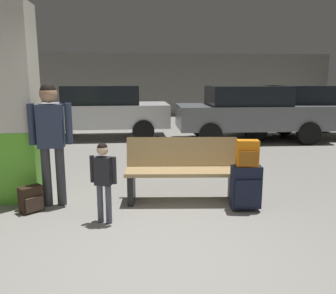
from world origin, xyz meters
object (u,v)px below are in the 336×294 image
(parked_car_near, at_px, (250,112))
(backpack_dark_floor, at_px, (31,199))
(bench, at_px, (182,170))
(parked_car_side, at_px, (295,110))
(adult, at_px, (51,132))
(backpack_bright, at_px, (247,153))
(structural_pillar, at_px, (16,106))
(child, at_px, (103,174))
(parked_car_far, at_px, (99,110))
(suitcase, at_px, (246,187))

(parked_car_near, bearing_deg, backpack_dark_floor, -133.06)
(bench, bearing_deg, parked_car_side, 51.29)
(adult, bearing_deg, backpack_bright, -10.01)
(adult, xyz_separation_m, parked_car_near, (4.34, 4.71, -0.22))
(structural_pillar, height_order, backpack_bright, structural_pillar)
(adult, xyz_separation_m, backpack_dark_floor, (-0.26, -0.21, -0.86))
(child, height_order, parked_car_far, parked_car_far)
(bench, xyz_separation_m, parked_car_side, (4.08, 5.10, 0.36))
(bench, bearing_deg, child, -146.09)
(bench, distance_m, parked_car_side, 6.54)
(backpack_bright, bearing_deg, child, -173.01)
(suitcase, height_order, child, child)
(parked_car_side, bearing_deg, bench, -128.71)
(parked_car_far, height_order, parked_car_side, same)
(bench, xyz_separation_m, adult, (-1.77, -0.03, 0.58))
(bench, relative_size, backpack_dark_floor, 4.82)
(suitcase, relative_size, adult, 0.36)
(bench, relative_size, parked_car_side, 0.39)
(suitcase, height_order, parked_car_far, parked_car_far)
(parked_car_side, bearing_deg, structural_pillar, -143.14)
(suitcase, relative_size, child, 0.61)
(backpack_bright, relative_size, parked_car_near, 0.08)
(suitcase, bearing_deg, child, -173.00)
(adult, height_order, parked_car_near, adult)
(suitcase, height_order, backpack_dark_floor, suitcase)
(backpack_bright, xyz_separation_m, parked_car_near, (1.79, 5.16, 0.03))
(backpack_bright, xyz_separation_m, adult, (-2.55, 0.45, 0.25))
(child, relative_size, adult, 0.59)
(adult, height_order, parked_car_side, adult)
(backpack_bright, bearing_deg, adult, 169.99)
(bench, distance_m, parked_car_far, 5.78)
(structural_pillar, xyz_separation_m, backpack_bright, (3.08, -0.79, -0.58))
(suitcase, distance_m, backpack_bright, 0.45)
(suitcase, relative_size, backpack_bright, 1.78)
(parked_car_near, bearing_deg, structural_pillar, -138.10)
(backpack_bright, height_order, parked_car_side, parked_car_side)
(structural_pillar, xyz_separation_m, backpack_dark_floor, (0.27, -0.55, -1.18))
(child, height_order, backpack_dark_floor, child)
(suitcase, bearing_deg, parked_car_far, 112.18)
(bench, height_order, parked_car_side, parked_car_side)
(backpack_dark_floor, height_order, parked_car_side, parked_car_side)
(suitcase, relative_size, parked_car_side, 0.14)
(bench, relative_size, parked_car_near, 0.40)
(backpack_bright, bearing_deg, bench, 148.24)
(backpack_dark_floor, distance_m, parked_car_near, 6.77)
(structural_pillar, height_order, child, structural_pillar)
(structural_pillar, relative_size, child, 2.76)
(adult, relative_size, backpack_dark_floor, 4.88)
(child, relative_size, parked_car_side, 0.23)
(suitcase, distance_m, adult, 2.68)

